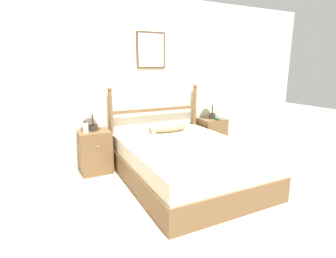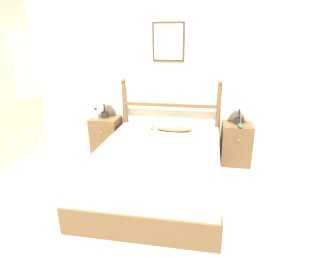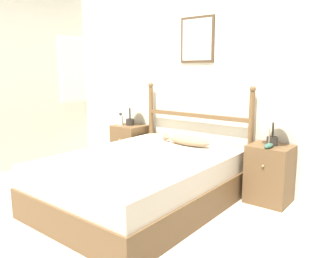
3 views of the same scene
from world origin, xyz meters
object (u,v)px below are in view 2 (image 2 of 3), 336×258
at_px(fish_pillow, 173,128).
at_px(nightstand_left, 107,136).
at_px(bed, 158,168).
at_px(table_lamp_right, 240,103).
at_px(table_lamp_left, 103,98).
at_px(nightstand_right, 236,144).
at_px(bottle, 96,114).
at_px(model_boat, 240,125).

bearing_deg(fish_pillow, nightstand_left, 171.01).
xyz_separation_m(bed, table_lamp_right, (1.02, 0.87, 0.68)).
relative_size(nightstand_left, table_lamp_left, 1.48).
relative_size(nightstand_right, fish_pillow, 0.99).
distance_m(bed, fish_pillow, 0.75).
relative_size(bed, table_lamp_right, 4.87).
height_order(table_lamp_left, bottle, table_lamp_left).
bearing_deg(fish_pillow, nightstand_right, 10.60).
height_order(table_lamp_right, fish_pillow, table_lamp_right).
distance_m(table_lamp_left, table_lamp_right, 2.05).
distance_m(nightstand_left, fish_pillow, 1.15).
bearing_deg(bottle, model_boat, -1.79).
relative_size(table_lamp_right, bottle, 2.31).
height_order(nightstand_right, table_lamp_right, table_lamp_right).
height_order(nightstand_left, bottle, bottle).
distance_m(nightstand_right, model_boat, 0.36).
bearing_deg(table_lamp_left, nightstand_right, -0.50).
relative_size(bed, nightstand_left, 3.29).
height_order(table_lamp_left, fish_pillow, table_lamp_left).
distance_m(model_boat, fish_pillow, 0.96).
relative_size(table_lamp_left, fish_pillow, 0.67).
bearing_deg(table_lamp_left, nightstand_left, -72.72).
bearing_deg(table_lamp_right, fish_pillow, -168.55).
distance_m(nightstand_left, nightstand_right, 2.04).
bearing_deg(model_boat, nightstand_right, 98.95).
height_order(nightstand_right, model_boat, model_boat).
distance_m(bed, model_boat, 1.33).
xyz_separation_m(nightstand_left, fish_pillow, (1.10, -0.17, 0.27)).
bearing_deg(bed, table_lamp_right, 40.25).
bearing_deg(bottle, bed, -35.08).
bearing_deg(bed, fish_pillow, 82.82).
xyz_separation_m(nightstand_right, table_lamp_left, (-2.04, 0.02, 0.62)).
xyz_separation_m(bed, bottle, (-1.14, 0.80, 0.44)).
xyz_separation_m(nightstand_right, bottle, (-2.16, -0.05, 0.39)).
bearing_deg(nightstand_left, bed, -39.89).
relative_size(table_lamp_right, fish_pillow, 0.67).
height_order(bed, table_lamp_left, table_lamp_left).
relative_size(bed, model_boat, 10.32).
xyz_separation_m(nightstand_left, table_lamp_left, (-0.01, 0.02, 0.62)).
relative_size(nightstand_left, bottle, 3.43).
bearing_deg(bottle, nightstand_right, 1.37).
xyz_separation_m(table_lamp_right, model_boat, (0.01, -0.13, -0.29)).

